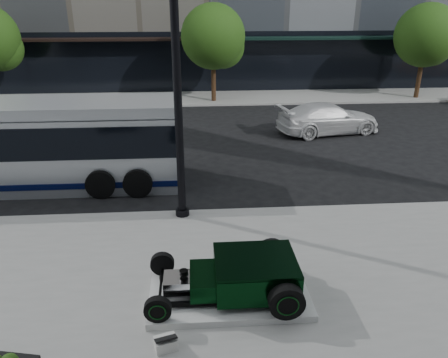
{
  "coord_description": "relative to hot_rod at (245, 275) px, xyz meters",
  "views": [
    {
      "loc": [
        -0.32,
        -13.89,
        6.11
      ],
      "look_at": [
        0.53,
        -2.21,
        1.2
      ],
      "focal_mm": 35.0,
      "sensor_mm": 36.0,
      "label": 1
    }
  ],
  "objects": [
    {
      "name": "ground",
      "position": [
        -0.68,
        6.26,
        -0.7
      ],
      "size": [
        120.0,
        120.0,
        0.0
      ],
      "primitive_type": "plane",
      "color": "black",
      "rests_on": "ground"
    },
    {
      "name": "sidewalk_far",
      "position": [
        -0.68,
        20.26,
        -0.64
      ],
      "size": [
        70.0,
        4.0,
        0.12
      ],
      "primitive_type": "cube",
      "color": "gray",
      "rests_on": "ground"
    },
    {
      "name": "street_trees",
      "position": [
        0.47,
        19.33,
        3.07
      ],
      "size": [
        29.8,
        3.8,
        5.7
      ],
      "color": "black",
      "rests_on": "sidewalk_far"
    },
    {
      "name": "display_plinth",
      "position": [
        -0.33,
        0.0,
        -0.5
      ],
      "size": [
        3.4,
        1.8,
        0.15
      ],
      "primitive_type": "cube",
      "color": "silver",
      "rests_on": "sidewalk_near"
    },
    {
      "name": "hot_rod",
      "position": [
        0.0,
        0.0,
        0.0
      ],
      "size": [
        3.22,
        2.0,
        0.81
      ],
      "color": "black",
      "rests_on": "display_plinth"
    },
    {
      "name": "info_plaque",
      "position": [
        -1.62,
        -1.36,
        -0.45
      ],
      "size": [
        0.47,
        0.4,
        0.31
      ],
      "color": "silver",
      "rests_on": "sidewalk_near"
    },
    {
      "name": "lamppost",
      "position": [
        -1.39,
        3.96,
        2.83
      ],
      "size": [
        0.41,
        0.41,
        7.38
      ],
      "color": "black",
      "rests_on": "sidewalk_near"
    },
    {
      "name": "transit_bus",
      "position": [
        -7.44,
        6.91,
        0.79
      ],
      "size": [
        12.12,
        2.88,
        2.92
      ],
      "color": "#B7BCC2",
      "rests_on": "ground"
    },
    {
      "name": "white_sedan",
      "position": [
        5.47,
        12.31,
        0.02
      ],
      "size": [
        5.25,
        2.96,
        1.44
      ],
      "primitive_type": "imported",
      "rotation": [
        0.0,
        0.0,
        1.77
      ],
      "color": "silver",
      "rests_on": "ground"
    }
  ]
}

